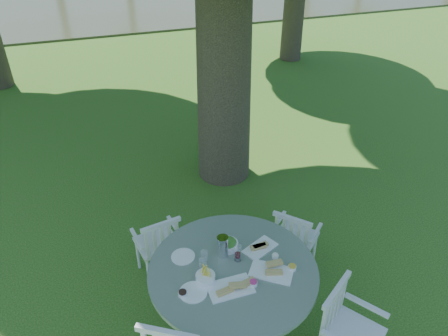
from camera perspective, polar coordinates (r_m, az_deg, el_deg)
The scene contains 6 objects.
ground at distance 5.60m, azimuth 0.65°, elevation -8.37°, with size 140.00×140.00×0.00m, color #1C420D.
table at distance 4.10m, azimuth 1.17°, elevation -14.40°, with size 1.53×1.53×0.83m.
chair_ne at distance 4.84m, azimuth 9.04°, elevation -8.95°, with size 0.58×0.59×0.85m.
chair_nw at distance 4.76m, azimuth -8.39°, elevation -9.69°, with size 0.50×0.47×0.85m.
chair_se at distance 4.08m, azimuth 15.32°, elevation -19.24°, with size 0.65×0.64×0.94m.
tableware at distance 4.00m, azimuth 0.29°, elevation -12.11°, with size 1.07×0.74×0.21m.
Camera 1 is at (-1.37, -3.96, 3.72)m, focal length 35.00 mm.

